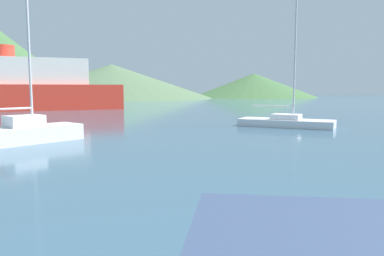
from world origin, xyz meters
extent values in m
cube|color=silver|center=(-7.33, 19.99, 0.40)|extent=(5.40, 4.68, 0.79)
cube|color=silver|center=(-7.33, 19.99, 1.07)|extent=(2.05, 1.97, 0.56)
cylinder|color=#BCBCC1|center=(-7.01, 20.23, 4.78)|extent=(0.12, 0.12, 7.98)
cylinder|color=#BCBCC1|center=(-7.98, 19.50, 1.69)|extent=(2.01, 1.55, 0.10)
cube|color=silver|center=(8.59, 24.18, 0.25)|extent=(6.34, 5.65, 0.51)
cube|color=silver|center=(8.59, 24.18, 0.69)|extent=(2.45, 2.38, 0.36)
cylinder|color=#BCBCC1|center=(8.97, 23.88, 5.84)|extent=(0.12, 0.12, 10.66)
cylinder|color=#BCBCC1|center=(7.85, 24.77, 1.41)|extent=(2.30, 1.84, 0.10)
cube|color=red|center=(-15.46, 50.35, 1.52)|extent=(28.09, 13.81, 3.04)
cube|color=silver|center=(-15.46, 50.35, 4.60)|extent=(19.90, 11.08, 3.13)
cylinder|color=red|center=(-15.46, 50.35, 6.97)|extent=(2.38, 2.38, 1.60)
cone|color=#4C6647|center=(-2.24, 97.22, 4.24)|extent=(50.64, 50.64, 8.47)
cone|color=#3D6038|center=(36.30, 98.57, 3.27)|extent=(34.45, 34.45, 6.55)
camera|label=1|loc=(-3.35, 0.61, 2.69)|focal=35.00mm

